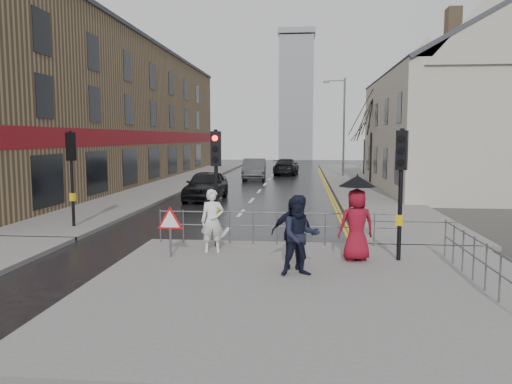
% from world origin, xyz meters
% --- Properties ---
extents(ground, '(120.00, 120.00, 0.00)m').
position_xyz_m(ground, '(0.00, 0.00, 0.00)').
color(ground, black).
rests_on(ground, ground).
extents(near_pavement, '(10.00, 9.00, 0.14)m').
position_xyz_m(near_pavement, '(3.00, -3.50, 0.07)').
color(near_pavement, '#605E5B').
rests_on(near_pavement, ground).
extents(left_pavement, '(4.00, 44.00, 0.14)m').
position_xyz_m(left_pavement, '(-6.50, 23.00, 0.07)').
color(left_pavement, '#605E5B').
rests_on(left_pavement, ground).
extents(right_pavement, '(4.00, 40.00, 0.14)m').
position_xyz_m(right_pavement, '(6.50, 25.00, 0.07)').
color(right_pavement, '#605E5B').
rests_on(right_pavement, ground).
extents(pavement_bridge_right, '(4.00, 4.20, 0.14)m').
position_xyz_m(pavement_bridge_right, '(6.50, 3.00, 0.07)').
color(pavement_bridge_right, '#605E5B').
rests_on(pavement_bridge_right, ground).
extents(building_left_terrace, '(8.00, 42.00, 10.00)m').
position_xyz_m(building_left_terrace, '(-12.00, 22.00, 5.00)').
color(building_left_terrace, '#7F6849').
rests_on(building_left_terrace, ground).
extents(building_right_cream, '(9.00, 16.40, 10.10)m').
position_xyz_m(building_right_cream, '(12.00, 18.00, 4.78)').
color(building_right_cream, '#B9B2A2').
rests_on(building_right_cream, ground).
extents(church_tower, '(5.00, 5.00, 18.00)m').
position_xyz_m(church_tower, '(1.50, 62.00, 9.00)').
color(church_tower, gray).
rests_on(church_tower, ground).
extents(traffic_signal_near_left, '(0.28, 0.27, 3.40)m').
position_xyz_m(traffic_signal_near_left, '(0.20, 0.20, 2.46)').
color(traffic_signal_near_left, black).
rests_on(traffic_signal_near_left, near_pavement).
extents(traffic_signal_near_right, '(0.34, 0.33, 3.40)m').
position_xyz_m(traffic_signal_near_right, '(5.20, -1.00, 2.46)').
color(traffic_signal_near_right, black).
rests_on(traffic_signal_near_right, near_pavement).
extents(traffic_signal_far_left, '(0.34, 0.33, 3.40)m').
position_xyz_m(traffic_signal_far_left, '(-5.50, 3.00, 2.46)').
color(traffic_signal_far_left, black).
rests_on(traffic_signal_far_left, left_pavement).
extents(guard_railing_front, '(7.14, 0.04, 1.00)m').
position_xyz_m(guard_railing_front, '(1.95, 0.60, 0.86)').
color(guard_railing_front, '#595B5E').
rests_on(guard_railing_front, near_pavement).
extents(guard_railing_side, '(0.04, 4.54, 1.00)m').
position_xyz_m(guard_railing_side, '(6.50, -2.75, 0.84)').
color(guard_railing_side, '#595B5E').
rests_on(guard_railing_side, near_pavement).
extents(warning_sign, '(0.80, 0.07, 1.35)m').
position_xyz_m(warning_sign, '(-0.80, -1.21, 1.04)').
color(warning_sign, '#595B5E').
rests_on(warning_sign, near_pavement).
extents(street_lamp, '(1.83, 0.25, 8.00)m').
position_xyz_m(street_lamp, '(5.82, 28.00, 4.71)').
color(street_lamp, '#595B5E').
rests_on(street_lamp, right_pavement).
extents(tree_near, '(2.40, 2.40, 6.58)m').
position_xyz_m(tree_near, '(7.50, 22.00, 5.14)').
color(tree_near, '#33231C').
rests_on(tree_near, right_pavement).
extents(tree_far, '(2.40, 2.40, 5.64)m').
position_xyz_m(tree_far, '(8.00, 30.00, 4.42)').
color(tree_far, '#33231C').
rests_on(tree_far, right_pavement).
extents(pedestrian_a, '(0.71, 0.53, 1.75)m').
position_xyz_m(pedestrian_a, '(0.22, -0.55, 1.02)').
color(pedestrian_a, silver).
rests_on(pedestrian_a, near_pavement).
extents(pedestrian_b, '(1.04, 0.89, 1.86)m').
position_xyz_m(pedestrian_b, '(2.66, -2.70, 1.07)').
color(pedestrian_b, black).
rests_on(pedestrian_b, near_pavement).
extents(pedestrian_with_umbrella, '(1.01, 0.96, 2.21)m').
position_xyz_m(pedestrian_with_umbrella, '(4.09, -1.14, 1.30)').
color(pedestrian_with_umbrella, maroon).
rests_on(pedestrian_with_umbrella, near_pavement).
extents(pedestrian_d, '(1.03, 0.46, 1.72)m').
position_xyz_m(pedestrian_d, '(2.46, -2.05, 1.00)').
color(pedestrian_d, black).
rests_on(pedestrian_d, near_pavement).
extents(car_parked, '(1.96, 4.63, 1.56)m').
position_xyz_m(car_parked, '(-2.44, 12.00, 0.78)').
color(car_parked, black).
rests_on(car_parked, ground).
extents(car_mid, '(2.02, 5.06, 1.64)m').
position_xyz_m(car_mid, '(-1.17, 25.14, 0.82)').
color(car_mid, '#3D3E41').
rests_on(car_mid, ground).
extents(car_far, '(2.28, 5.08, 1.45)m').
position_xyz_m(car_far, '(1.17, 30.39, 0.72)').
color(car_far, black).
rests_on(car_far, ground).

